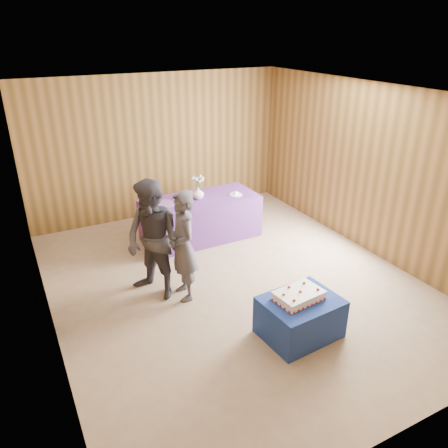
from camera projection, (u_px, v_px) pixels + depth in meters
ground at (234, 283)px, 6.44m from camera, size 6.00×6.00×0.00m
room_shell at (235, 165)px, 5.69m from camera, size 5.04×6.04×2.72m
cake_table at (300, 317)px, 5.27m from camera, size 0.95×0.77×0.50m
serving_table at (200, 218)px, 7.66m from camera, size 2.01×0.92×0.75m
sheet_cake at (299, 295)px, 5.16m from camera, size 0.63×0.46×0.14m
vase at (198, 193)px, 7.44m from camera, size 0.23×0.23×0.20m
flower_spray at (198, 179)px, 7.34m from camera, size 0.22×0.22×0.17m
platter at (164, 204)px, 7.24m from camera, size 0.44×0.44×0.02m
plate at (236, 195)px, 7.64m from camera, size 0.26×0.26×0.01m
cake_slice at (236, 193)px, 7.63m from camera, size 0.08×0.07×0.07m
knife at (244, 196)px, 7.58m from camera, size 0.25×0.11×0.00m
guest_left at (183, 246)px, 5.81m from camera, size 0.41×0.59×1.56m
guest_right at (153, 241)px, 5.82m from camera, size 0.94×1.02×1.68m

